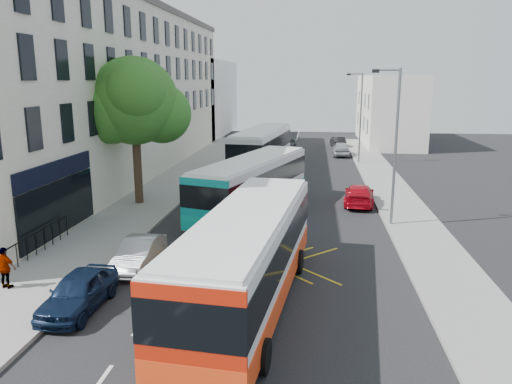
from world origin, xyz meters
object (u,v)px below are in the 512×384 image
(street_tree, at_px, (134,102))
(motorbike, at_px, (173,318))
(distant_car_dark, at_px, (338,142))
(bus_far, at_px, (262,148))
(red_hatchback, at_px, (359,195))
(lamp_near, at_px, (394,139))
(bus_near, at_px, (248,257))
(lamp_far, at_px, (360,113))
(pedestrian_far, at_px, (5,268))
(distant_car_silver, at_px, (341,149))
(parked_car_blue, at_px, (79,292))
(parked_car_silver, at_px, (139,253))
(bus_mid, at_px, (252,184))
(distant_car_grey, at_px, (288,144))

(street_tree, xyz_separation_m, motorbike, (6.69, -15.98, -5.45))
(distant_car_dark, bearing_deg, bus_far, 57.49)
(bus_far, bearing_deg, red_hatchback, -51.29)
(lamp_near, relative_size, motorbike, 3.96)
(bus_near, xyz_separation_m, red_hatchback, (5.03, 14.69, -1.11))
(lamp_near, distance_m, red_hatchback, 6.18)
(lamp_near, distance_m, lamp_far, 20.00)
(bus_near, xyz_separation_m, pedestrian_far, (-8.88, 0.02, -0.82))
(street_tree, bearing_deg, distant_car_silver, 58.35)
(distant_car_silver, relative_size, distant_car_dark, 1.13)
(lamp_near, relative_size, parked_car_blue, 2.09)
(bus_far, bearing_deg, distant_car_dark, 71.59)
(parked_car_silver, xyz_separation_m, distant_car_dark, (9.82, 38.62, -0.00))
(bus_mid, height_order, parked_car_silver, bus_mid)
(bus_mid, bearing_deg, red_hatchback, 39.57)
(distant_car_silver, bearing_deg, parked_car_silver, 73.29)
(motorbike, xyz_separation_m, pedestrian_far, (-7.07, 2.92, 0.09))
(bus_far, bearing_deg, distant_car_grey, 89.66)
(red_hatchback, height_order, distant_car_silver, distant_car_silver)
(parked_car_silver, distance_m, red_hatchback, 15.40)
(bus_near, relative_size, bus_far, 0.95)
(street_tree, distance_m, motorbike, 18.16)
(bus_far, bearing_deg, lamp_far, 30.98)
(street_tree, relative_size, distant_car_grey, 2.10)
(lamp_far, relative_size, bus_far, 0.64)
(pedestrian_far, bearing_deg, red_hatchback, -123.18)
(lamp_near, bearing_deg, bus_near, -121.51)
(bus_near, xyz_separation_m, motorbike, (-1.81, -2.90, -0.91))
(motorbike, distance_m, parked_car_blue, 4.21)
(parked_car_blue, bearing_deg, red_hatchback, 57.19)
(parked_car_silver, distance_m, pedestrian_far, 4.94)
(distant_car_silver, bearing_deg, lamp_near, 93.25)
(lamp_far, relative_size, motorbike, 3.96)
(lamp_far, height_order, bus_near, lamp_far)
(bus_far, relative_size, distant_car_grey, 3.01)
(motorbike, distance_m, distant_car_silver, 38.45)
(street_tree, height_order, lamp_far, street_tree)
(lamp_near, bearing_deg, distant_car_grey, 103.10)
(bus_far, distance_m, motorbike, 29.25)
(distant_car_silver, bearing_deg, parked_car_blue, 74.05)
(parked_car_blue, xyz_separation_m, parked_car_silver, (0.70, 3.96, -0.04))
(motorbike, bearing_deg, bus_near, 60.22)
(lamp_far, distance_m, red_hatchback, 15.98)
(lamp_far, xyz_separation_m, parked_car_blue, (-11.80, -31.17, -3.96))
(motorbike, bearing_deg, distant_car_silver, 82.09)
(lamp_near, bearing_deg, distant_car_silver, 92.83)
(bus_far, distance_m, parked_car_silver, 23.61)
(street_tree, height_order, distant_car_silver, street_tree)
(bus_far, height_order, distant_car_grey, bus_far)
(parked_car_silver, height_order, red_hatchback, red_hatchback)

